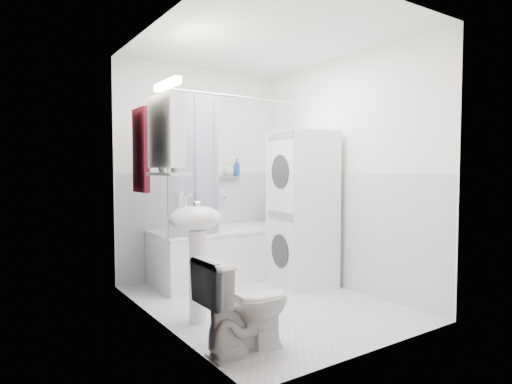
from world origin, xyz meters
TOP-DOWN VIEW (x-y plane):
  - floor at (0.00, 0.00)m, footprint 2.60×2.60m
  - room_walls at (0.00, 0.00)m, footprint 2.60×2.60m
  - wainscot at (0.00, 0.29)m, footprint 1.98×2.58m
  - door at (-0.95, -0.55)m, footprint 0.05×2.00m
  - bathtub at (0.07, 0.92)m, footprint 1.52×0.72m
  - tub_spout at (0.27, 1.25)m, footprint 0.04×0.12m
  - curtain_rod at (0.07, 0.62)m, footprint 1.70×0.02m
  - shower_curtain at (-0.41, 0.62)m, footprint 0.55×0.02m
  - sink at (-0.75, -0.13)m, footprint 0.44×0.37m
  - medicine_cabinet at (-0.90, 0.10)m, footprint 0.13×0.50m
  - shelf at (-0.89, 0.10)m, footprint 0.18×0.54m
  - shower_caddy at (0.32, 1.24)m, footprint 0.22×0.06m
  - towel at (-0.94, 0.62)m, footprint 0.07×0.33m
  - washer_dryer at (0.68, 0.25)m, footprint 0.66×0.65m
  - toilet at (-0.72, -0.81)m, footprint 0.67×0.38m
  - soap_pump at (-0.71, 0.25)m, footprint 0.08×0.17m
  - shelf_bottle at (-0.89, -0.05)m, footprint 0.07×0.18m
  - shelf_cup at (-0.89, 0.22)m, footprint 0.10×0.09m
  - shampoo_a at (0.35, 1.24)m, footprint 0.13×0.17m
  - shampoo_b at (0.47, 1.24)m, footprint 0.08×0.21m

SIDE VIEW (x-z plane):
  - floor at x=0.00m, z-range 0.00..0.00m
  - bathtub at x=0.07m, z-range 0.03..0.61m
  - toilet at x=-0.72m, z-range 0.00..0.65m
  - wainscot at x=0.00m, z-range -0.69..1.89m
  - sink at x=-0.75m, z-range 0.18..1.22m
  - washer_dryer at x=0.68m, z-range 0.00..1.63m
  - tub_spout at x=0.27m, z-range 0.88..0.92m
  - soap_pump at x=-0.71m, z-range 0.91..0.99m
  - door at x=-0.95m, z-range 0.00..2.00m
  - shower_caddy at x=0.32m, z-range 1.14..1.16m
  - shelf at x=-0.89m, z-range 1.19..1.21m
  - shampoo_b at x=0.47m, z-range 1.16..1.24m
  - shampoo_a at x=0.35m, z-range 1.16..1.29m
  - shelf_bottle at x=-0.89m, z-range 1.21..1.28m
  - shower_curtain at x=-0.41m, z-range 0.52..1.98m
  - shelf_cup at x=-0.89m, z-range 1.21..1.31m
  - towel at x=-0.94m, z-range 1.04..1.83m
  - room_walls at x=0.00m, z-range 0.19..2.79m
  - medicine_cabinet at x=-0.90m, z-range 1.21..1.92m
  - curtain_rod at x=0.07m, z-range 1.99..2.01m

